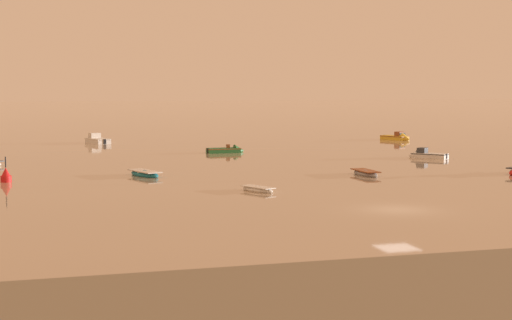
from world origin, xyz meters
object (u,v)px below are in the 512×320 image
Objects in this scene: rowboat_moored_5 at (145,174)px; motorboat_moored_5 at (95,141)px; motorboat_moored_0 at (424,156)px; motorboat_moored_2 at (229,151)px; motorboat_moored_6 at (398,138)px; rowboat_moored_4 at (365,173)px; channel_buoy at (6,177)px; rowboat_moored_3 at (258,189)px.

rowboat_moored_5 is 0.78× the size of motorboat_moored_5.
motorboat_moored_0 reaches higher than motorboat_moored_2.
motorboat_moored_6 is (44.05, -6.56, -0.03)m from motorboat_moored_5.
rowboat_moored_5 is at bearing -104.92° from rowboat_moored_4.
channel_buoy is at bearing -103.86° from rowboat_moored_5.
motorboat_moored_5 reaches higher than rowboat_moored_5.
channel_buoy reaches higher than rowboat_moored_3.
rowboat_moored_3 is at bearing -104.48° from motorboat_moored_2.
rowboat_moored_3 is at bearing 8.69° from rowboat_moored_5.
rowboat_moored_4 is at bearing 56.04° from rowboat_moored_5.
motorboat_moored_5 is (-20.08, 48.28, 0.14)m from rowboat_moored_4.
channel_buoy is (-30.98, 3.62, 0.29)m from rowboat_moored_4.
motorboat_moored_5 reaches higher than motorboat_moored_2.
motorboat_moored_0 is 0.75× the size of motorboat_moored_5.
motorboat_moored_2 is at bearing -86.14° from motorboat_moored_6.
motorboat_moored_5 is 44.54m from motorboat_moored_6.
rowboat_moored_4 is 19.81m from rowboat_moored_5.
motorboat_moored_5 is (-7.72, 56.05, 0.18)m from rowboat_moored_3.
motorboat_moored_0 reaches higher than rowboat_moored_5.
motorboat_moored_2 is (13.30, 22.12, 0.03)m from rowboat_moored_5.
rowboat_moored_5 is 0.96× the size of motorboat_moored_2.
motorboat_moored_2 is at bearing 42.96° from channel_buoy.
rowboat_moored_3 is 21.82m from channel_buoy.
motorboat_moored_0 is 29.55m from motorboat_moored_6.
rowboat_moored_4 reaches higher than rowboat_moored_3.
rowboat_moored_5 is 0.86× the size of motorboat_moored_6.
motorboat_moored_0 is 1.31× the size of rowboat_moored_3.
motorboat_moored_2 reaches higher than rowboat_moored_5.
motorboat_moored_0 is 0.92× the size of motorboat_moored_2.
motorboat_moored_5 is 45.97m from channel_buoy.
motorboat_moored_2 is 25.60m from motorboat_moored_5.
motorboat_moored_0 is at bearing 104.84° from rowboat_moored_3.
motorboat_moored_2 is at bearing 15.20° from motorboat_moored_0.
rowboat_moored_4 is at bearing -6.67° from channel_buoy.
motorboat_moored_0 reaches higher than rowboat_moored_3.
motorboat_moored_0 is at bearing 86.05° from rowboat_moored_5.
rowboat_moored_4 is 1.76× the size of channel_buoy.
motorboat_moored_2 is (-5.91, 26.96, 0.04)m from rowboat_moored_4.
rowboat_moored_5 is at bearing 5.95° from channel_buoy.
motorboat_moored_0 is at bearing 13.30° from channel_buoy.
motorboat_moored_2 is at bearing 129.18° from rowboat_moored_5.
motorboat_moored_0 is at bearing -37.57° from motorboat_moored_2.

